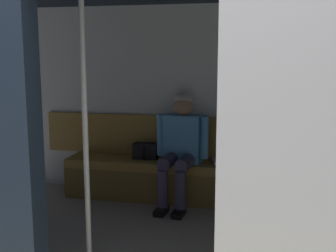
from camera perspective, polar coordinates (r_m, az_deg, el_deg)
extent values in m
cube|color=silver|center=(2.14, 19.76, -5.08)|extent=(0.99, 0.12, 2.07)
cube|color=black|center=(2.09, 20.17, 1.48)|extent=(0.54, 0.02, 0.55)
cube|color=gray|center=(3.78, 0.78, -14.73)|extent=(6.08, 2.58, 0.01)
cube|color=silver|center=(4.75, 4.05, 3.21)|extent=(6.08, 0.10, 2.07)
cube|color=olive|center=(4.75, 3.88, -1.44)|extent=(3.52, 0.06, 0.45)
cube|color=olive|center=(4.60, 3.42, -5.26)|extent=(2.77, 0.44, 0.09)
cube|color=brown|center=(4.47, 2.97, -8.57)|extent=(2.77, 0.04, 0.34)
cube|color=#4C8CC6|center=(4.53, 1.99, -1.63)|extent=(0.40, 0.25, 0.50)
sphere|color=#8C664C|center=(4.48, 2.01, 2.70)|extent=(0.21, 0.21, 0.21)
sphere|color=#B2ADA8|center=(4.48, 2.05, 3.18)|extent=(0.19, 0.19, 0.19)
cylinder|color=#4C8CC6|center=(4.44, 4.80, -1.50)|extent=(0.08, 0.08, 0.44)
cylinder|color=#4C8CC6|center=(4.56, -0.95, -1.16)|extent=(0.08, 0.08, 0.44)
cylinder|color=#38334C|center=(4.36, 2.39, -4.77)|extent=(0.17, 0.41, 0.14)
cylinder|color=#38334C|center=(4.41, 0.13, -4.59)|extent=(0.17, 0.41, 0.14)
cylinder|color=#38334C|center=(4.25, 1.65, -8.62)|extent=(0.10, 0.10, 0.39)
cylinder|color=#38334C|center=(4.30, -0.69, -8.39)|extent=(0.10, 0.10, 0.39)
cube|color=black|center=(4.27, 1.44, -11.44)|extent=(0.12, 0.23, 0.06)
cube|color=black|center=(4.32, -0.89, -11.18)|extent=(0.12, 0.23, 0.06)
cube|color=black|center=(4.70, -2.96, -3.29)|extent=(0.26, 0.14, 0.17)
cube|color=black|center=(4.63, -3.21, -3.60)|extent=(0.02, 0.01, 0.14)
cube|color=silver|center=(4.58, 6.87, -4.60)|extent=(0.20, 0.25, 0.03)
cylinder|color=silver|center=(2.89, -10.83, -1.22)|extent=(0.04, 0.04, 2.05)
cylinder|color=silver|center=(2.80, 6.80, -1.45)|extent=(0.04, 0.04, 2.05)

